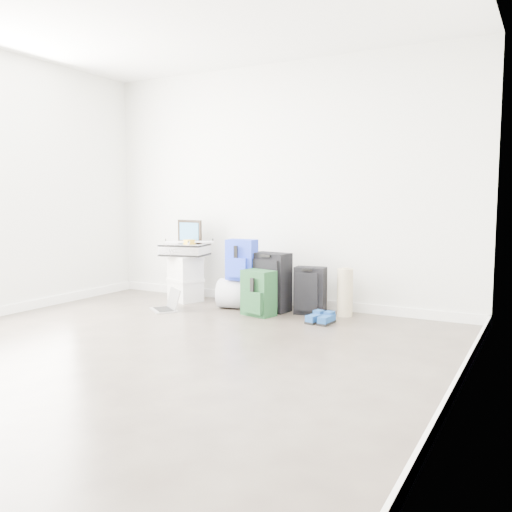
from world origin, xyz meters
The scene contains 14 objects.
ground centered at (0.00, 0.00, 0.00)m, with size 5.00×5.00×0.00m, color #3A312A.
room_envelope centered at (0.00, 0.02, 1.72)m, with size 4.52×5.02×2.71m.
boxes_stack centered at (-1.06, 2.14, 0.27)m, with size 0.46×0.42×0.54m.
briefcase centered at (-1.06, 2.14, 0.61)m, with size 0.50×0.37×0.15m, color #B2B2B7.
painting centered at (-1.06, 2.24, 0.82)m, with size 0.36×0.07×0.27m.
drone centered at (-0.98, 2.12, 0.71)m, with size 0.48×0.48×0.05m.
duffel_bag centered at (-0.23, 2.07, 0.16)m, with size 0.33×0.33×0.53m, color gray.
blue_backpack centered at (-0.23, 2.03, 0.54)m, with size 0.33×0.25×0.44m.
large_suitcase centered at (0.09, 2.11, 0.31)m, with size 0.43×0.31×0.63m.
green_backpack centered at (0.08, 1.84, 0.23)m, with size 0.38×0.31×0.47m.
carry_on centered at (0.53, 2.15, 0.25)m, with size 0.34×0.25×0.50m.
shoes centered at (0.79, 1.82, 0.04)m, with size 0.24×0.26×0.08m.
rolled_rug centered at (0.88, 2.25, 0.25)m, with size 0.16×0.16×0.49m, color tan.
laptop centered at (-0.91, 1.60, 0.06)m, with size 0.41×0.39×0.24m.
Camera 1 is at (2.71, -3.01, 1.20)m, focal length 38.00 mm.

